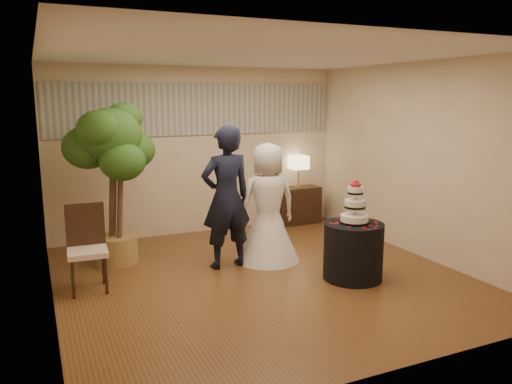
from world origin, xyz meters
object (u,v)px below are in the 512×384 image
groom (226,198)px  ficus_tree (112,183)px  bride (268,202)px  wedding_cake (355,202)px  cake_table (353,251)px  table_lamp (299,172)px  side_chair (87,249)px  console (298,205)px

groom → ficus_tree: (-1.37, 0.80, 0.17)m
bride → wedding_cake: 1.32m
groom → bride: bearing=179.4°
groom → wedding_cake: 1.71m
cake_table → table_lamp: table_lamp is taller
side_chair → table_lamp: bearing=28.5°
side_chair → groom: bearing=7.5°
side_chair → cake_table: bearing=-14.0°
cake_table → table_lamp: bearing=75.0°
bride → ficus_tree: (-2.00, 0.77, 0.30)m
cake_table → ficus_tree: size_ratio=0.33×
table_lamp → side_chair: size_ratio=0.56×
console → side_chair: 4.32m
groom → console: bearing=-143.4°
ficus_tree → bride: bearing=-21.0°
console → ficus_tree: ficus_tree is taller
ficus_tree → table_lamp: bearing=15.0°
console → wedding_cake: bearing=-106.2°
groom → table_lamp: groom is taller
bride → table_lamp: 2.21m
groom → bride: (0.64, 0.03, -0.13)m
console → table_lamp: 0.63m
console → table_lamp: bearing=178.8°
bride → cake_table: size_ratio=2.23×
wedding_cake → side_chair: (-3.13, 0.95, -0.49)m
cake_table → groom: bearing=140.0°
cake_table → console: size_ratio=0.93×
groom → wedding_cake: size_ratio=3.49×
bride → wedding_cake: bride is taller
bride → wedding_cake: size_ratio=3.04×
ficus_tree → side_chair: size_ratio=2.19×
bride → table_lamp: bearing=-126.4°
console → side_chair: size_ratio=0.78×
console → side_chair: side_chair is taller
wedding_cake → side_chair: 3.31m
groom → ficus_tree: 1.59m
groom → side_chair: size_ratio=1.87×
bride → cake_table: 1.40m
bride → side_chair: size_ratio=1.62×
table_lamp → groom: bearing=-140.3°
wedding_cake → side_chair: wedding_cake is taller
groom → ficus_tree: size_ratio=0.85×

